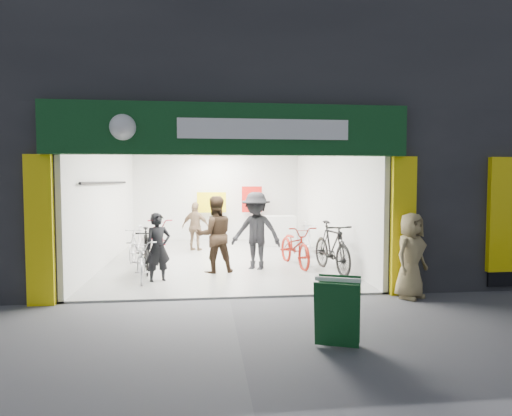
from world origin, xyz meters
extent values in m
plane|color=#56565B|center=(0.00, 0.00, 0.00)|extent=(60.00, 60.00, 0.00)
cube|color=#232326|center=(1.00, 5.00, 5.75)|extent=(16.00, 10.00, 4.50)
cube|color=#232326|center=(-5.50, 5.00, 1.75)|extent=(5.00, 10.00, 3.50)
cube|color=#232326|center=(6.00, 5.00, 1.75)|extent=(6.00, 10.00, 3.50)
cube|color=#9E9E99|center=(0.00, 4.00, 0.02)|extent=(6.00, 8.00, 0.04)
cube|color=silver|center=(0.00, 8.10, 1.60)|extent=(6.00, 0.20, 3.20)
cube|color=silver|center=(-2.95, 4.00, 1.60)|extent=(0.10, 8.00, 3.20)
cube|color=silver|center=(2.95, 4.00, 1.60)|extent=(0.10, 8.00, 3.20)
cube|color=white|center=(0.00, 4.00, 3.25)|extent=(6.00, 8.00, 0.10)
cube|color=black|center=(0.00, 0.10, 3.35)|extent=(6.00, 0.30, 0.30)
cube|color=#0D3C17|center=(0.00, -0.12, 3.05)|extent=(6.40, 0.25, 0.90)
cube|color=white|center=(0.60, -0.26, 3.05)|extent=(3.00, 0.02, 0.35)
cube|color=yellow|center=(-3.25, -0.06, 1.30)|extent=(0.45, 0.12, 2.60)
cube|color=yellow|center=(3.25, -0.06, 1.30)|extent=(0.45, 0.12, 2.60)
cube|color=yellow|center=(5.20, -0.06, 1.50)|extent=(0.50, 0.12, 2.20)
cylinder|color=black|center=(-2.82, 3.40, 2.10)|extent=(0.06, 5.00, 0.06)
cube|color=silver|center=(1.80, 6.50, 0.50)|extent=(1.40, 0.60, 1.00)
cube|color=white|center=(0.00, 1.20, 3.18)|extent=(1.30, 0.35, 0.04)
cube|color=white|center=(0.00, 3.00, 3.18)|extent=(1.30, 0.35, 0.04)
cube|color=white|center=(0.00, 4.80, 3.18)|extent=(1.30, 0.35, 0.04)
cube|color=white|center=(0.00, 6.60, 3.18)|extent=(1.30, 0.35, 0.04)
imported|color=silver|center=(-1.80, 1.76, 0.45)|extent=(0.85, 1.79, 0.91)
imported|color=black|center=(-1.80, 2.60, 0.53)|extent=(0.75, 1.80, 1.05)
imported|color=maroon|center=(-1.80, 5.49, 0.52)|extent=(1.04, 2.08, 1.04)
imported|color=#ADADB2|center=(-2.23, 4.13, 0.47)|extent=(0.62, 1.61, 0.95)
imported|color=black|center=(2.50, 2.07, 0.60)|extent=(0.83, 2.06, 1.20)
imported|color=maroon|center=(1.80, 2.93, 0.52)|extent=(0.98, 2.06, 1.04)
imported|color=silver|center=(2.50, 4.69, 0.48)|extent=(0.60, 1.63, 0.96)
imported|color=black|center=(-1.42, 1.47, 0.74)|extent=(0.64, 0.56, 1.48)
imported|color=#352418|center=(-0.21, 2.30, 0.90)|extent=(0.99, 0.83, 1.80)
imported|color=black|center=(0.78, 2.56, 0.94)|extent=(1.40, 1.14, 1.88)
imported|color=#81664B|center=(-0.71, 5.65, 0.75)|extent=(0.95, 0.66, 1.50)
imported|color=#928055|center=(3.30, -0.30, 0.78)|extent=(0.91, 0.83, 1.57)
cube|color=#10411B|center=(1.20, -2.69, 0.46)|extent=(0.60, 0.40, 0.85)
cube|color=#10411B|center=(1.33, -2.35, 0.46)|extent=(0.60, 0.40, 0.85)
cube|color=white|center=(1.27, -2.52, 0.88)|extent=(0.57, 0.26, 0.05)
camera|label=1|loc=(-0.44, -8.18, 2.16)|focal=32.00mm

